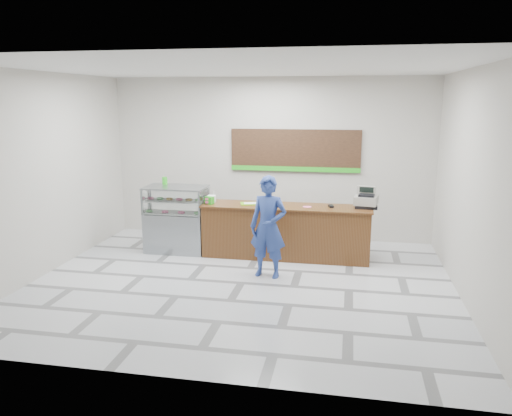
% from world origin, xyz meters
% --- Properties ---
extents(floor, '(7.00, 7.00, 0.00)m').
position_xyz_m(floor, '(0.00, 0.00, 0.00)').
color(floor, silver).
rests_on(floor, ground).
extents(back_wall, '(7.00, 0.00, 7.00)m').
position_xyz_m(back_wall, '(0.00, 3.00, 1.75)').
color(back_wall, beige).
rests_on(back_wall, floor).
extents(ceiling, '(7.00, 7.00, 0.00)m').
position_xyz_m(ceiling, '(0.00, 0.00, 3.50)').
color(ceiling, silver).
rests_on(ceiling, back_wall).
extents(sales_counter, '(3.26, 0.76, 1.03)m').
position_xyz_m(sales_counter, '(0.55, 1.55, 0.52)').
color(sales_counter, brown).
rests_on(sales_counter, floor).
extents(display_case, '(1.22, 0.72, 1.33)m').
position_xyz_m(display_case, '(-1.67, 1.55, 0.68)').
color(display_case, gray).
rests_on(display_case, floor).
extents(menu_board, '(2.80, 0.06, 0.90)m').
position_xyz_m(menu_board, '(0.55, 2.96, 1.93)').
color(menu_board, black).
rests_on(menu_board, back_wall).
extents(cash_register, '(0.48, 0.50, 0.39)m').
position_xyz_m(cash_register, '(2.05, 1.68, 1.18)').
color(cash_register, black).
rests_on(cash_register, sales_counter).
extents(card_terminal, '(0.12, 0.18, 0.04)m').
position_xyz_m(card_terminal, '(1.40, 1.57, 1.05)').
color(card_terminal, black).
rests_on(card_terminal, sales_counter).
extents(serving_tray, '(0.40, 0.33, 0.02)m').
position_xyz_m(serving_tray, '(-0.17, 1.56, 1.04)').
color(serving_tray, '#71D30A').
rests_on(serving_tray, sales_counter).
extents(napkin_box, '(0.18, 0.18, 0.13)m').
position_xyz_m(napkin_box, '(-0.95, 1.60, 1.10)').
color(napkin_box, white).
rests_on(napkin_box, sales_counter).
extents(straw_cup, '(0.08, 0.08, 0.12)m').
position_xyz_m(straw_cup, '(-0.91, 1.67, 1.09)').
color(straw_cup, silver).
rests_on(straw_cup, sales_counter).
extents(promo_box, '(0.19, 0.16, 0.14)m').
position_xyz_m(promo_box, '(-0.95, 1.44, 1.10)').
color(promo_box, green).
rests_on(promo_box, sales_counter).
extents(donut_decal, '(0.16, 0.16, 0.00)m').
position_xyz_m(donut_decal, '(0.96, 1.51, 1.03)').
color(donut_decal, pink).
rests_on(donut_decal, sales_counter).
extents(green_cup_left, '(0.10, 0.10, 0.15)m').
position_xyz_m(green_cup_left, '(-1.98, 1.77, 1.40)').
color(green_cup_left, green).
rests_on(green_cup_left, display_case).
extents(green_cup_right, '(0.08, 0.08, 0.12)m').
position_xyz_m(green_cup_right, '(-1.96, 1.76, 1.39)').
color(green_cup_right, green).
rests_on(green_cup_right, display_case).
extents(customer, '(0.70, 0.52, 1.77)m').
position_xyz_m(customer, '(0.39, 0.43, 0.88)').
color(customer, navy).
rests_on(customer, floor).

